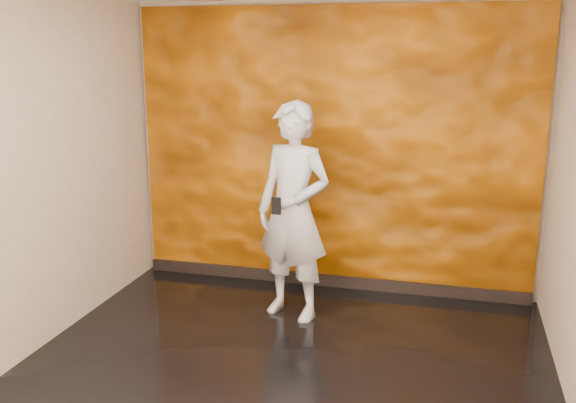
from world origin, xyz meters
The scene contains 5 objects.
room centered at (0.00, 0.00, 1.40)m, with size 4.02×4.02×2.81m.
feature_wall centered at (0.00, 1.96, 1.38)m, with size 3.90×0.06×2.75m, color orange.
baseboard centered at (0.00, 1.92, 0.06)m, with size 3.90×0.04×0.12m, color black.
man centered at (-0.18, 1.14, 0.97)m, with size 0.70×0.46×1.93m, color #A8ABB6.
phone centered at (-0.25, 0.85, 1.08)m, with size 0.08×0.02×0.15m, color black.
Camera 1 is at (1.16, -4.12, 2.38)m, focal length 40.00 mm.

